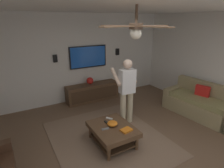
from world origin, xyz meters
TOP-DOWN VIEW (x-y plane):
  - ground_plane at (0.00, 0.00)m, footprint 7.55×7.55m
  - wall_back_tv at (3.20, 0.00)m, footprint 0.10×6.25m
  - ceiling_slab at (0.00, 0.00)m, footprint 6.49×6.25m
  - area_rug at (0.74, 0.24)m, footprint 2.71×2.30m
  - couch at (0.45, -2.52)m, footprint 1.97×1.04m
  - coffee_table at (0.54, 0.24)m, footprint 1.00×0.80m
  - media_console at (2.86, -0.35)m, footprint 0.45×1.70m
  - tv at (3.10, -0.35)m, footprint 0.05×1.23m
  - person_standing at (1.13, -0.51)m, footprint 0.57×0.57m
  - bowl at (0.58, 0.21)m, footprint 0.22×0.22m
  - remote_white at (0.86, 0.13)m, footprint 0.15×0.12m
  - remote_black at (0.73, 0.27)m, footprint 0.15×0.06m
  - remote_grey at (0.52, 0.41)m, footprint 0.07×0.16m
  - book at (0.27, 0.07)m, footprint 0.19×0.24m
  - vase_round at (2.91, -0.30)m, footprint 0.22×0.22m
  - wall_speaker_left at (3.12, -1.44)m, footprint 0.06×0.12m
  - wall_speaker_right at (3.12, 0.68)m, footprint 0.06×0.12m
  - ceiling_fan at (-0.22, 0.30)m, footprint 1.18×1.20m

SIDE VIEW (x-z plane):
  - ground_plane at x=0.00m, z-range 0.00..0.00m
  - area_rug at x=0.74m, z-range 0.00..0.01m
  - media_console at x=2.86m, z-range 0.00..0.55m
  - coffee_table at x=0.54m, z-range 0.10..0.50m
  - couch at x=0.45m, z-range -0.12..0.75m
  - remote_white at x=0.86m, z-range 0.40..0.42m
  - remote_black at x=0.73m, z-range 0.40..0.42m
  - remote_grey at x=0.52m, z-range 0.40..0.42m
  - book at x=0.27m, z-range 0.40..0.44m
  - bowl at x=0.58m, z-range 0.40..0.50m
  - vase_round at x=2.91m, z-range 0.55..0.77m
  - person_standing at x=1.13m, z-range 0.11..1.75m
  - wall_back_tv at x=3.20m, z-range 0.00..2.71m
  - tv at x=3.10m, z-range 1.05..1.74m
  - wall_speaker_right at x=3.12m, z-range 1.33..1.55m
  - wall_speaker_left at x=3.12m, z-range 1.36..1.58m
  - ceiling_fan at x=-0.22m, z-range 2.15..2.61m
  - ceiling_slab at x=0.00m, z-range 2.71..2.81m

